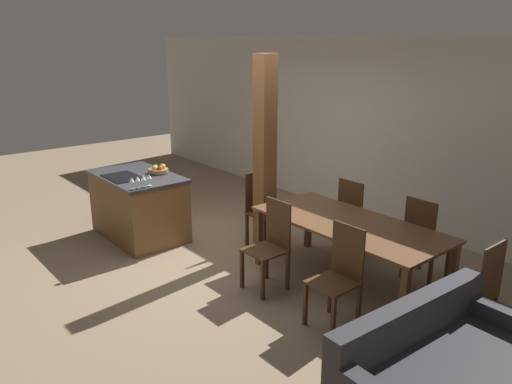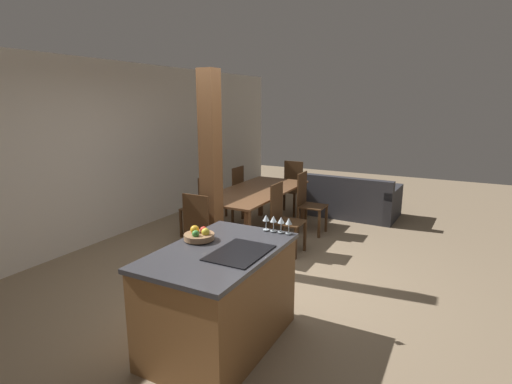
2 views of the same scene
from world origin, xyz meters
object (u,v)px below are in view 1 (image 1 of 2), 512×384
object	(u,v)px
dining_chair_far_right	(424,239)
timber_post	(265,157)
dining_table	(349,229)
kitchen_island	(139,206)
dining_chair_near_right	(339,275)
dining_chair_head_end	(262,208)
wine_glass_end	(149,177)
dining_chair_near_left	(270,244)
couch	(448,384)
wine_glass_far	(143,178)
fruit_bowl	(158,170)
wine_glass_middle	(138,179)
dining_chair_far_left	(355,216)
wine_glass_near	(132,180)
dining_chair_foot_end	(477,290)

from	to	relation	value
dining_chair_far_right	timber_post	size ratio (longest dim) A/B	0.40
dining_table	dining_chair_far_right	size ratio (longest dim) A/B	2.21
kitchen_island	dining_chair_near_right	xyz separation A→B (m)	(3.26, 0.41, 0.06)
dining_chair_head_end	wine_glass_end	bearing A→B (deg)	151.27
kitchen_island	dining_table	size ratio (longest dim) A/B	0.64
dining_table	dining_chair_far_right	distance (m)	0.87
dining_chair_near_left	dining_chair_near_right	size ratio (longest dim) A/B	1.00
couch	wine_glass_far	bearing A→B (deg)	96.51
couch	dining_table	bearing A→B (deg)	62.66
kitchen_island	fruit_bowl	world-z (taller)	fruit_bowl
wine_glass_middle	dining_chair_head_end	xyz separation A→B (m)	(0.68, 1.41, -0.50)
wine_glass_far	dining_chair_far_left	bearing A→B (deg)	50.76
wine_glass_middle	dining_table	xyz separation A→B (m)	(2.15, 1.41, -0.35)
dining_chair_near_left	dining_chair_near_right	bearing A→B (deg)	0.00
wine_glass_near	dining_table	distance (m)	2.64
dining_table	timber_post	xyz separation A→B (m)	(-1.33, -0.07, 0.59)
dining_chair_far_right	dining_chair_foot_end	distance (m)	1.21
fruit_bowl	wine_glass_near	size ratio (longest dim) A/B	1.82
kitchen_island	dining_chair_far_left	distance (m)	2.92
wine_glass_far	dining_chair_far_right	distance (m)	3.37
wine_glass_end	wine_glass_middle	bearing A→B (deg)	-90.00
dining_chair_head_end	dining_chair_foot_end	size ratio (longest dim) A/B	1.00
wine_glass_near	dining_chair_near_right	world-z (taller)	wine_glass_near
dining_chair_far_left	dining_chair_foot_end	distance (m)	2.08
wine_glass_near	dining_table	world-z (taller)	wine_glass_near
dining_chair_far_right	timber_post	xyz separation A→B (m)	(-1.82, -0.78, 0.73)
wine_glass_middle	timber_post	bearing A→B (deg)	58.31
dining_chair_near_left	dining_chair_far_left	xyz separation A→B (m)	(-0.00, 1.41, 0.00)
fruit_bowl	couch	size ratio (longest dim) A/B	0.16
kitchen_island	dining_chair_near_right	world-z (taller)	dining_chair_near_right
fruit_bowl	dining_chair_far_right	bearing A→B (deg)	26.12
dining_chair_near_right	wine_glass_far	bearing A→B (deg)	-166.77
wine_glass_near	wine_glass_end	xyz separation A→B (m)	(0.00, 0.23, 0.00)
dining_chair_head_end	couch	size ratio (longest dim) A/B	0.57
dining_chair_near_left	wine_glass_far	bearing A→B (deg)	-159.53
kitchen_island	wine_glass_middle	world-z (taller)	wine_glass_middle
dining_chair_near_left	dining_table	bearing A→B (deg)	55.36
wine_glass_end	wine_glass_far	bearing A→B (deg)	-90.00
dining_table	wine_glass_near	bearing A→B (deg)	-145.39
wine_glass_near	dining_chair_foot_end	distance (m)	3.94
timber_post	dining_chair_foot_end	bearing A→B (deg)	1.49
wine_glass_end	dining_table	size ratio (longest dim) A/B	0.07
dining_chair_near_left	wine_glass_middle	bearing A→B (deg)	-157.20
dining_chair_far_left	timber_post	distance (m)	1.36
kitchen_island	timber_post	bearing A→B (deg)	35.86
wine_glass_middle	dining_chair_head_end	size ratio (longest dim) A/B	0.15
dining_table	couch	size ratio (longest dim) A/B	1.26
wine_glass_end	dining_chair_near_right	bearing A→B (deg)	11.61
dining_chair_far_right	dining_chair_head_end	distance (m)	2.08
fruit_bowl	dining_chair_far_left	size ratio (longest dim) A/B	0.28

